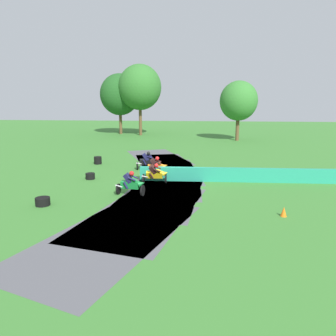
# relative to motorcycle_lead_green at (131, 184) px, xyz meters

# --- Properties ---
(ground_plane) EXTENTS (120.00, 120.00, 0.00)m
(ground_plane) POSITION_rel_motorcycle_lead_green_xyz_m (1.71, 3.46, -0.66)
(ground_plane) COLOR #38752D
(track_asphalt) EXTENTS (7.79, 26.84, 0.01)m
(track_asphalt) POSITION_rel_motorcycle_lead_green_xyz_m (0.99, 3.44, -0.66)
(track_asphalt) COLOR #515156
(track_asphalt) RESTS_ON ground
(safety_barrier) EXTENTS (14.86, 0.71, 0.90)m
(safety_barrier) POSITION_rel_motorcycle_lead_green_xyz_m (7.30, 3.61, -0.21)
(safety_barrier) COLOR #239375
(safety_barrier) RESTS_ON ground
(motorcycle_lead_green) EXTENTS (1.71, 0.88, 1.42)m
(motorcycle_lead_green) POSITION_rel_motorcycle_lead_green_xyz_m (0.00, 0.00, 0.00)
(motorcycle_lead_green) COLOR black
(motorcycle_lead_green) RESTS_ON ground
(motorcycle_chase_yellow) EXTENTS (1.68, 0.91, 1.42)m
(motorcycle_chase_yellow) POSITION_rel_motorcycle_lead_green_xyz_m (0.98, 2.64, -0.03)
(motorcycle_chase_yellow) COLOR black
(motorcycle_chase_yellow) RESTS_ON ground
(motorcycle_trailing_orange) EXTENTS (1.69, 0.93, 1.43)m
(motorcycle_trailing_orange) POSITION_rel_motorcycle_lead_green_xyz_m (0.75, 4.67, -0.01)
(motorcycle_trailing_orange) COLOR black
(motorcycle_trailing_orange) RESTS_ON ground
(motorcycle_fourth_black) EXTENTS (1.71, 1.07, 1.43)m
(motorcycle_fourth_black) POSITION_rel_motorcycle_lead_green_xyz_m (-0.16, 6.69, -0.00)
(motorcycle_fourth_black) COLOR black
(motorcycle_fourth_black) RESTS_ON ground
(tire_stack_near) EXTENTS (0.71, 0.71, 0.40)m
(tire_stack_near) POSITION_rel_motorcycle_lead_green_xyz_m (-4.02, -2.09, -0.46)
(tire_stack_near) COLOR black
(tire_stack_near) RESTS_ON ground
(tire_stack_mid_a) EXTENTS (0.60, 0.60, 0.40)m
(tire_stack_mid_a) POSITION_rel_motorcycle_lead_green_xyz_m (-3.47, 3.37, -0.46)
(tire_stack_mid_a) COLOR black
(tire_stack_mid_a) RESTS_ON ground
(tire_stack_mid_b) EXTENTS (0.61, 0.61, 0.60)m
(tire_stack_mid_b) POSITION_rel_motorcycle_lead_green_xyz_m (-4.54, 8.40, -0.36)
(tire_stack_mid_b) COLOR black
(tire_stack_mid_b) RESTS_ON ground
(traffic_cone) EXTENTS (0.28, 0.28, 0.44)m
(traffic_cone) POSITION_rel_motorcycle_lead_green_xyz_m (7.45, -2.52, -0.44)
(traffic_cone) COLOR orange
(traffic_cone) RESTS_ON ground
(tree_far_left) EXTENTS (5.86, 5.86, 8.99)m
(tree_far_left) POSITION_rel_motorcycle_lead_green_xyz_m (-8.32, 31.78, 5.24)
(tree_far_left) COLOR brown
(tree_far_left) RESTS_ON ground
(tree_far_right) EXTENTS (4.72, 4.72, 7.49)m
(tree_far_right) POSITION_rel_motorcycle_lead_green_xyz_m (8.51, 25.20, 4.33)
(tree_far_right) COLOR brown
(tree_far_right) RESTS_ON ground
(tree_mid_rise) EXTENTS (6.18, 6.18, 10.14)m
(tree_mid_rise) POSITION_rel_motorcycle_lead_green_xyz_m (-4.98, 30.31, 6.23)
(tree_mid_rise) COLOR brown
(tree_mid_rise) RESTS_ON ground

